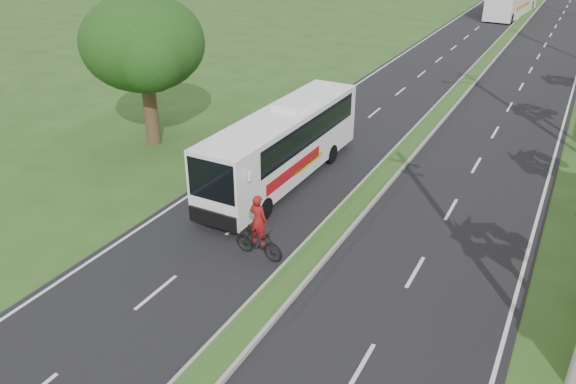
% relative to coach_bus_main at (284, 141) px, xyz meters
% --- Properties ---
extents(ground, '(180.00, 180.00, 0.00)m').
position_rel_coach_bus_main_xyz_m(ground, '(3.83, -9.22, -1.91)').
color(ground, '#2C4A1B').
rests_on(ground, ground).
extents(road_asphalt, '(14.00, 160.00, 0.02)m').
position_rel_coach_bus_main_xyz_m(road_asphalt, '(3.83, 10.78, -1.90)').
color(road_asphalt, black).
rests_on(road_asphalt, ground).
extents(median_strip, '(1.20, 160.00, 0.18)m').
position_rel_coach_bus_main_xyz_m(median_strip, '(3.83, 10.78, -1.80)').
color(median_strip, gray).
rests_on(median_strip, ground).
extents(lane_edge_left, '(0.12, 160.00, 0.01)m').
position_rel_coach_bus_main_xyz_m(lane_edge_left, '(-2.87, 10.78, -1.91)').
color(lane_edge_left, silver).
rests_on(lane_edge_left, ground).
extents(lane_edge_right, '(0.12, 160.00, 0.01)m').
position_rel_coach_bus_main_xyz_m(lane_edge_right, '(10.53, 10.78, -1.91)').
color(lane_edge_right, silver).
rests_on(lane_edge_right, ground).
extents(shade_tree, '(6.30, 6.00, 7.54)m').
position_rel_coach_bus_main_xyz_m(shade_tree, '(-8.28, 0.80, 3.12)').
color(shade_tree, '#473321').
rests_on(shade_tree, ground).
extents(coach_bus_main, '(2.38, 10.75, 3.46)m').
position_rel_coach_bus_main_xyz_m(coach_bus_main, '(0.00, 0.00, 0.00)').
color(coach_bus_main, white).
rests_on(coach_bus_main, ground).
extents(motorcyclist, '(2.02, 0.72, 2.44)m').
position_rel_coach_bus_main_xyz_m(motorcyclist, '(2.19, -5.89, -1.03)').
color(motorcyclist, black).
rests_on(motorcyclist, ground).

